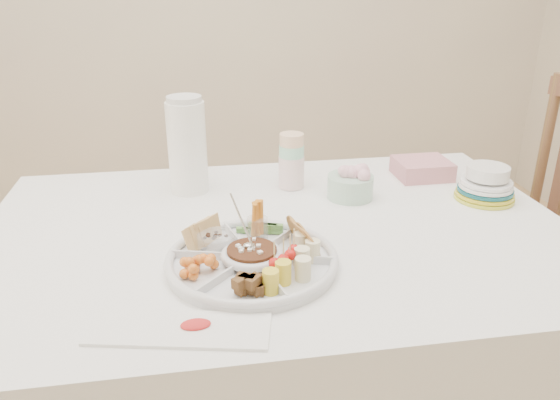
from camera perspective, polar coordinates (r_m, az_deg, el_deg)
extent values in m
cube|color=white|center=(1.61, -0.07, -15.18)|extent=(1.52, 1.02, 0.76)
cube|color=brown|center=(1.98, 25.50, -4.73)|extent=(0.56, 0.56, 1.06)
cylinder|color=silver|center=(1.23, -2.95, -6.05)|extent=(0.46, 0.46, 0.04)
cylinder|color=#49250F|center=(1.22, -2.95, -5.74)|extent=(0.14, 0.14, 0.04)
cylinder|color=silver|center=(1.64, 1.21, 4.87)|extent=(0.10, 0.10, 0.21)
cylinder|color=white|center=(1.62, -9.69, 5.79)|extent=(0.12, 0.12, 0.29)
cylinder|color=#A4CCB9|center=(1.59, 7.38, 1.95)|extent=(0.16, 0.16, 0.10)
cube|color=#D0848F|center=(1.81, 14.62, 3.21)|extent=(0.17, 0.15, 0.06)
cylinder|color=#D2CB53|center=(1.67, 20.76, 1.79)|extent=(0.21, 0.21, 0.11)
cube|color=silver|center=(1.05, -10.46, -13.09)|extent=(0.35, 0.18, 0.01)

